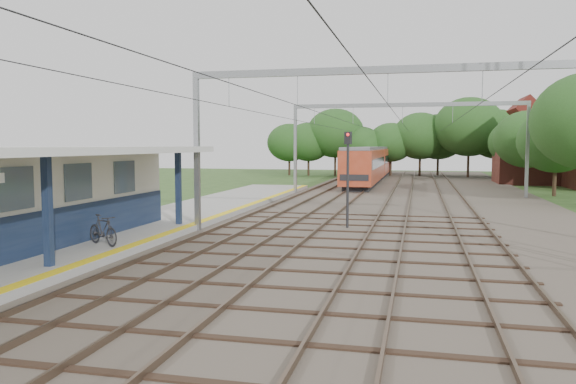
# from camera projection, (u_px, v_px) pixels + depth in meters

# --- Properties ---
(ground) EXTENTS (160.00, 160.00, 0.00)m
(ground) POSITION_uv_depth(u_px,v_px,m) (132.00, 382.00, 9.11)
(ground) COLOR #2D4C1E
(ground) RESTS_ON ground
(ballast_bed) EXTENTS (18.00, 90.00, 0.10)m
(ballast_bed) POSITION_uv_depth(u_px,v_px,m) (411.00, 202.00, 37.30)
(ballast_bed) COLOR #473D33
(ballast_bed) RESTS_ON ground
(platform) EXTENTS (5.00, 52.00, 0.35)m
(platform) POSITION_uv_depth(u_px,v_px,m) (135.00, 230.00, 24.38)
(platform) COLOR gray
(platform) RESTS_ON ground
(yellow_stripe) EXTENTS (0.45, 52.00, 0.01)m
(yellow_stripe) POSITION_uv_depth(u_px,v_px,m) (183.00, 227.00, 23.85)
(yellow_stripe) COLOR yellow
(yellow_stripe) RESTS_ON platform
(rail_tracks) EXTENTS (11.80, 88.00, 0.15)m
(rail_tracks) POSITION_uv_depth(u_px,v_px,m) (373.00, 200.00, 37.86)
(rail_tracks) COLOR brown
(rail_tracks) RESTS_ON ballast_bed
(catenary_system) EXTENTS (17.22, 88.00, 7.00)m
(catenary_system) POSITION_uv_depth(u_px,v_px,m) (401.00, 116.00, 32.41)
(catenary_system) COLOR gray
(catenary_system) RESTS_ON ground
(tree_band) EXTENTS (31.72, 30.88, 8.82)m
(tree_band) POSITION_uv_depth(u_px,v_px,m) (414.00, 136.00, 63.25)
(tree_band) COLOR #382619
(tree_band) RESTS_ON ground
(house_far) EXTENTS (8.00, 6.12, 8.66)m
(house_far) POSITION_uv_depth(u_px,v_px,m) (538.00, 152.00, 55.66)
(house_far) COLOR brown
(house_far) RESTS_ON ground
(bicycle) EXTENTS (1.81, 1.29, 1.07)m
(bicycle) POSITION_uv_depth(u_px,v_px,m) (103.00, 230.00, 19.58)
(bicycle) COLOR black
(bicycle) RESTS_ON platform
(train) EXTENTS (2.72, 33.88, 3.59)m
(train) POSITION_uv_depth(u_px,v_px,m) (372.00, 162.00, 60.62)
(train) COLOR black
(train) RESTS_ON ballast_bed
(signal_post) EXTENTS (0.35, 0.31, 4.45)m
(signal_post) POSITION_uv_depth(u_px,v_px,m) (348.00, 168.00, 25.24)
(signal_post) COLOR black
(signal_post) RESTS_ON ground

